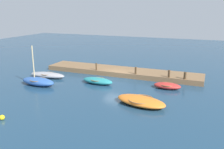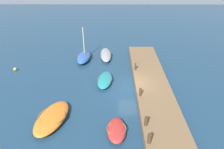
% 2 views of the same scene
% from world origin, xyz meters
% --- Properties ---
extents(ground_plane, '(84.00, 84.00, 0.00)m').
position_xyz_m(ground_plane, '(0.00, 0.00, 0.00)').
color(ground_plane, navy).
extents(dock_platform, '(18.86, 3.33, 0.57)m').
position_xyz_m(dock_platform, '(0.00, -2.04, 0.28)').
color(dock_platform, brown).
rests_on(dock_platform, ground_plane).
extents(motorboat_orange, '(4.64, 2.99, 0.66)m').
position_xyz_m(motorboat_orange, '(-4.85, 6.60, 0.34)').
color(motorboat_orange, orange).
rests_on(motorboat_orange, ground_plane).
extents(dinghy_red, '(2.64, 1.45, 0.58)m').
position_xyz_m(dinghy_red, '(-6.10, 1.52, 0.30)').
color(dinghy_red, '#B72D28').
rests_on(dinghy_red, ground_plane).
extents(rowboat_teal, '(3.58, 1.78, 0.62)m').
position_xyz_m(rowboat_teal, '(0.97, 2.65, 0.32)').
color(rowboat_teal, teal).
rests_on(rowboat_teal, ground_plane).
extents(rowboat_blue, '(3.99, 1.81, 4.08)m').
position_xyz_m(rowboat_blue, '(6.40, 5.49, 0.43)').
color(rowboat_blue, '#2D569E').
rests_on(rowboat_blue, ground_plane).
extents(rowboat_grey, '(4.37, 1.66, 0.64)m').
position_xyz_m(rowboat_grey, '(7.27, 2.76, 0.32)').
color(rowboat_grey, '#939399').
rests_on(rowboat_grey, ground_plane).
extents(mooring_post_west, '(0.28, 0.28, 0.74)m').
position_xyz_m(mooring_post_west, '(-7.52, -0.62, 0.94)').
color(mooring_post_west, '#47331E').
rests_on(mooring_post_west, dock_platform).
extents(mooring_post_mid_west, '(0.25, 0.25, 0.78)m').
position_xyz_m(mooring_post_mid_west, '(-5.88, -0.62, 0.96)').
color(mooring_post_mid_west, '#47331E').
rests_on(mooring_post_mid_west, dock_platform).
extents(mooring_post_mid_east, '(0.21, 0.21, 0.80)m').
position_xyz_m(mooring_post_mid_east, '(-2.18, -0.62, 0.97)').
color(mooring_post_mid_east, '#47331E').
rests_on(mooring_post_mid_east, dock_platform).
extents(mooring_post_east, '(0.18, 0.18, 0.83)m').
position_xyz_m(mooring_post_east, '(2.69, -0.62, 0.98)').
color(mooring_post_east, '#47331E').
rests_on(mooring_post_east, dock_platform).
extents(marker_buoy, '(0.37, 0.37, 0.37)m').
position_xyz_m(marker_buoy, '(3.48, 13.04, 0.18)').
color(marker_buoy, yellow).
rests_on(marker_buoy, ground_plane).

